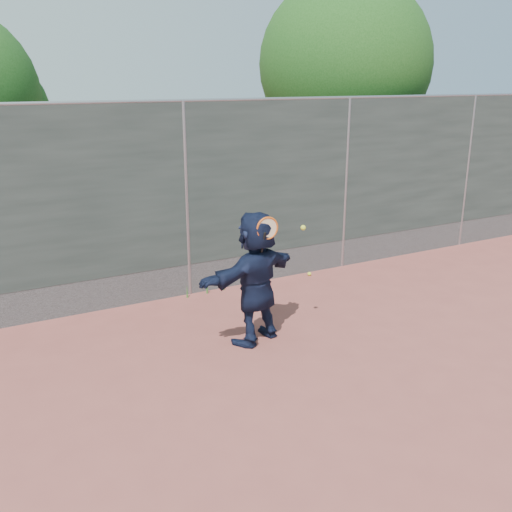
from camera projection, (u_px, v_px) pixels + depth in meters
name	position (u px, v px, depth m)	size (l,w,h in m)	color
ground	(310.00, 396.00, 6.22)	(80.00, 80.00, 0.00)	#9E4C42
player	(256.00, 278.00, 7.29)	(1.62, 0.51, 1.74)	#131A34
ball_ground	(309.00, 274.00, 9.98)	(0.07, 0.07, 0.07)	yellow
fence	(186.00, 197.00, 8.69)	(20.00, 0.06, 3.03)	#38423D
swing_action	(271.00, 230.00, 6.98)	(0.72, 0.13, 0.51)	#D85514
tree_right	(350.00, 69.00, 12.12)	(3.78, 3.60, 5.39)	#382314
weed_clump	(209.00, 285.00, 9.16)	(0.68, 0.07, 0.30)	#387226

